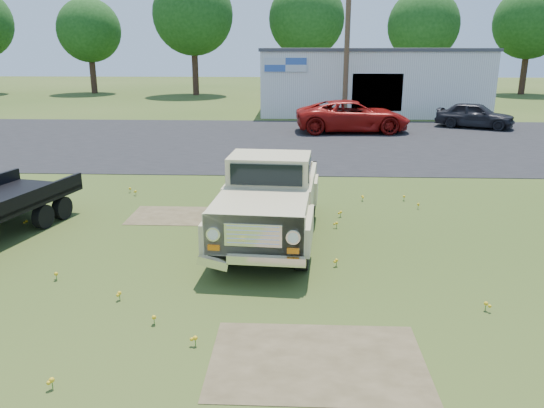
{
  "coord_description": "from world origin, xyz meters",
  "views": [
    {
      "loc": [
        1.16,
        -9.49,
        4.22
      ],
      "look_at": [
        0.69,
        1.0,
        1.1
      ],
      "focal_mm": 35.0,
      "sensor_mm": 36.0,
      "label": 1
    }
  ],
  "objects": [
    {
      "name": "asphalt_lot",
      "position": [
        0.0,
        15.0,
        0.0
      ],
      "size": [
        90.0,
        14.0,
        0.02
      ],
      "primitive_type": "cube",
      "color": "black",
      "rests_on": "ground"
    },
    {
      "name": "dirt_patch_b",
      "position": [
        -2.0,
        3.5,
        0.0
      ],
      "size": [
        2.2,
        1.6,
        0.01
      ],
      "primitive_type": "cube",
      "color": "#4B3F28",
      "rests_on": "ground"
    },
    {
      "name": "commercial_building",
      "position": [
        6.0,
        26.99,
        2.1
      ],
      "size": [
        14.2,
        8.2,
        4.15
      ],
      "color": "silver",
      "rests_on": "ground"
    },
    {
      "name": "red_pickup",
      "position": [
        4.06,
        17.93,
        0.8
      ],
      "size": [
        5.91,
        2.99,
        1.6
      ],
      "primitive_type": "imported",
      "rotation": [
        0.0,
        0.0,
        1.63
      ],
      "color": "maroon",
      "rests_on": "ground"
    },
    {
      "name": "ground",
      "position": [
        0.0,
        0.0,
        0.0
      ],
      "size": [
        140.0,
        140.0,
        0.0
      ],
      "primitive_type": "plane",
      "color": "#2E4415",
      "rests_on": "ground"
    },
    {
      "name": "dirt_patch_a",
      "position": [
        1.5,
        -3.0,
        0.0
      ],
      "size": [
        3.0,
        2.0,
        0.01
      ],
      "primitive_type": "cube",
      "color": "#4B3F28",
      "rests_on": "ground"
    },
    {
      "name": "dark_sedan",
      "position": [
        10.78,
        19.63,
        0.68
      ],
      "size": [
        4.32,
        3.16,
        1.37
      ],
      "primitive_type": "imported",
      "rotation": [
        0.0,
        0.0,
        1.13
      ],
      "color": "black",
      "rests_on": "ground"
    },
    {
      "name": "treeline_d",
      "position": [
        2.0,
        40.5,
        6.62
      ],
      "size": [
        6.72,
        6.72,
        10.0
      ],
      "color": "#3C251B",
      "rests_on": "ground"
    },
    {
      "name": "treeline_e",
      "position": [
        12.0,
        39.0,
        5.98
      ],
      "size": [
        6.08,
        6.08,
        9.04
      ],
      "color": "#3C251B",
      "rests_on": "ground"
    },
    {
      "name": "utility_pole_mid",
      "position": [
        4.0,
        22.0,
        4.6
      ],
      "size": [
        1.6,
        0.3,
        9.0
      ],
      "color": "#493A22",
      "rests_on": "ground"
    },
    {
      "name": "treeline_f",
      "position": [
        22.0,
        41.5,
        6.3
      ],
      "size": [
        6.4,
        6.4,
        9.52
      ],
      "color": "#3C251B",
      "rests_on": "ground"
    },
    {
      "name": "treeline_b",
      "position": [
        -18.0,
        41.0,
        5.67
      ],
      "size": [
        5.76,
        5.76,
        8.57
      ],
      "color": "#3C251B",
      "rests_on": "ground"
    },
    {
      "name": "treeline_c",
      "position": [
        -8.0,
        39.5,
        6.93
      ],
      "size": [
        7.04,
        7.04,
        10.47
      ],
      "color": "#3C251B",
      "rests_on": "ground"
    },
    {
      "name": "vintage_pickup_truck",
      "position": [
        0.6,
        1.92,
        0.98
      ],
      "size": [
        2.48,
        5.54,
        1.96
      ],
      "primitive_type": null,
      "rotation": [
        0.0,
        0.0,
        -0.07
      ],
      "color": "#BEB77F",
      "rests_on": "ground"
    }
  ]
}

